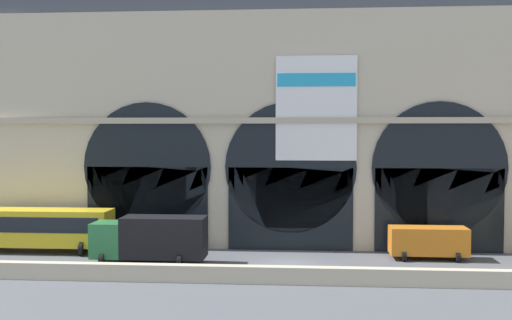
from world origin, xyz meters
TOP-DOWN VIEW (x-y plane):
  - ground_plane at (0.00, 0.00)m, footprint 200.00×200.00m
  - quay_parapet_wall at (0.00, -5.11)m, footprint 90.00×0.70m
  - station_building at (0.03, 7.28)m, footprint 44.93×4.97m
  - bus_west at (-18.39, 2.80)m, footprint 11.00×3.25m
  - box_truck_midwest at (-9.10, -0.36)m, footprint 7.50×2.91m
  - van_mideast at (9.49, 2.49)m, footprint 5.20×2.48m

SIDE VIEW (x-z plane):
  - ground_plane at x=0.00m, z-range 0.00..0.00m
  - quay_parapet_wall at x=0.00m, z-range 0.00..1.00m
  - van_mideast at x=9.49m, z-range 0.15..2.35m
  - box_truck_midwest at x=-9.10m, z-range 0.14..3.26m
  - bus_west at x=-18.39m, z-range 0.23..3.33m
  - station_building at x=0.03m, z-range -0.34..21.37m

